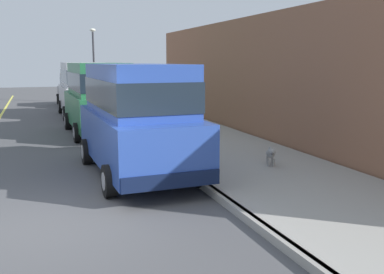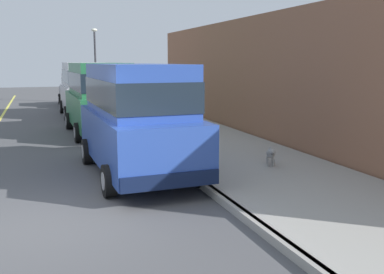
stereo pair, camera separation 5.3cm
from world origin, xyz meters
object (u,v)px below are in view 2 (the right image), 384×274
(car_blue_van, at_px, (137,114))
(street_lamp, at_px, (95,56))
(car_grey_hatchback, at_px, (77,89))
(car_green_van, at_px, (99,95))
(dog_grey, at_px, (271,154))
(car_silver_van, at_px, (84,87))

(car_blue_van, height_order, street_lamp, street_lamp)
(car_grey_hatchback, bearing_deg, car_green_van, -90.45)
(car_grey_hatchback, relative_size, street_lamp, 0.87)
(car_blue_van, bearing_deg, street_lamp, 85.75)
(car_blue_van, bearing_deg, car_grey_hatchback, 89.87)
(car_green_van, bearing_deg, street_lamp, 83.42)
(car_green_van, height_order, car_grey_hatchback, car_green_van)
(car_grey_hatchback, relative_size, dog_grey, 5.43)
(car_blue_van, distance_m, car_green_van, 6.13)
(dog_grey, bearing_deg, car_blue_van, 165.45)
(car_grey_hatchback, distance_m, street_lamp, 2.82)
(car_green_van, bearing_deg, car_grey_hatchback, 89.55)
(car_silver_van, xyz_separation_m, dog_grey, (3.06, -12.43, -0.97))
(car_green_van, bearing_deg, dog_grey, -66.05)
(car_green_van, height_order, car_silver_van, same)
(car_grey_hatchback, bearing_deg, street_lamp, 50.03)
(dog_grey, bearing_deg, car_grey_hatchback, 99.66)
(car_green_van, distance_m, car_grey_hatchback, 10.64)
(car_grey_hatchback, xyz_separation_m, street_lamp, (1.32, 1.58, 1.93))
(car_blue_van, relative_size, car_silver_van, 1.01)
(car_silver_van, relative_size, dog_grey, 6.95)
(car_grey_hatchback, bearing_deg, dog_grey, -80.34)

